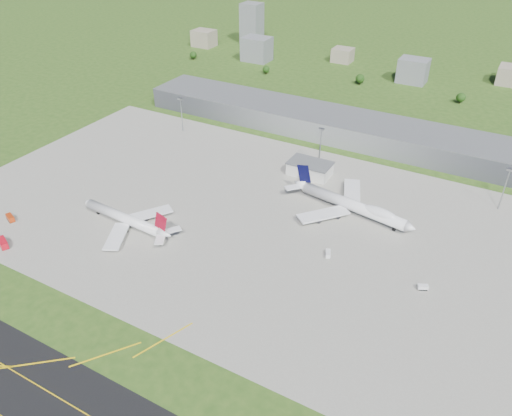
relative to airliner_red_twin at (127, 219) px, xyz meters
The scene contains 24 objects.
ground 159.37m from the airliner_red_twin, 71.13° to the left, with size 1400.00×1400.00×0.00m, color #2D5019.
apron 73.92m from the airliner_red_twin, 33.52° to the left, with size 360.00×190.00×0.08m, color gray.
terminal 173.59m from the airliner_red_twin, 72.74° to the left, with size 300.00×42.00×15.00m, color gray.
ops_building 118.04m from the airliner_red_twin, 58.59° to the left, with size 26.00×16.00×8.00m, color silver.
mast_west 126.17m from the airliner_red_twin, 112.73° to the left, with size 3.50×2.00×25.90m.
mast_center 131.72m from the airliner_red_twin, 62.01° to the left, with size 3.50×2.00×25.90m.
mast_east 207.32m from the airliner_red_twin, 34.01° to the left, with size 3.50×2.00×25.90m.
airliner_red_twin is the anchor object (origin of this frame).
airliner_blue_quad 123.00m from the airliner_red_twin, 35.03° to the left, with size 76.54×59.37×20.06m.
fire_truck 61.96m from the airliner_red_twin, 134.33° to the right, with size 9.46×6.66×3.90m.
crash_tender 65.65m from the airliner_red_twin, 155.70° to the right, with size 7.02×4.87×3.36m.
tug_yellow 12.10m from the airliner_red_twin, 79.23° to the right, with size 3.80×3.83×1.72m.
van_white_near 107.54m from the airliner_red_twin, 15.46° to the left, with size 4.18×5.81×2.69m.
van_white_far 152.77m from the airliner_red_twin, 10.15° to the left, with size 5.27×4.15×2.47m.
bldg_far_w 362.33m from the airliner_red_twin, 117.71° to the left, with size 24.00×20.00×18.00m, color gray.
bldg_w 313.58m from the airliner_red_twin, 106.40° to the left, with size 28.00×22.00×24.00m, color slate.
bldg_cw 340.86m from the airliner_red_twin, 91.43° to the left, with size 20.00×18.00×14.00m, color gray.
bldg_c 318.93m from the airliner_red_twin, 77.04° to the left, with size 26.00×20.00×22.00m, color slate.
bldg_ce 382.09m from the airliner_red_twin, 66.64° to the left, with size 22.00×24.00×16.00m, color gray.
bldg_tall_w 383.34m from the airliner_red_twin, 109.60° to the left, with size 22.00×20.00×44.00m, color slate.
tree_far_w 308.79m from the airliner_red_twin, 118.74° to the left, with size 7.20×7.20×8.80m.
tree_w 272.11m from the airliner_red_twin, 102.41° to the left, with size 6.75×6.75×8.25m.
tree_c 282.51m from the airliner_red_twin, 83.60° to the left, with size 8.10×8.10×9.90m.
tree_e 301.33m from the airliner_red_twin, 66.22° to the left, with size 7.65×7.65×9.35m.
Camera 1 is at (115.94, -159.14, 153.53)m, focal length 35.00 mm.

